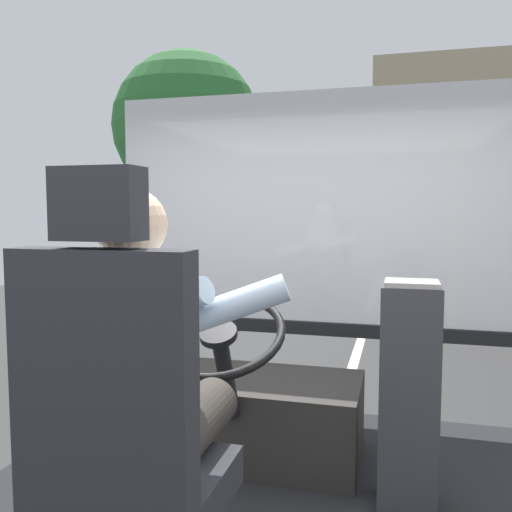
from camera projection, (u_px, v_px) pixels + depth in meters
ground at (371, 309)px, 10.35m from camera, size 18.00×44.00×0.06m
driver_seat at (125, 452)px, 1.47m from camera, size 0.48×0.48×1.34m
bus_driver at (143, 368)px, 1.56m from camera, size 0.79×0.59×0.82m
steering_console at (248, 413)px, 2.69m from camera, size 1.10×1.01×0.86m
fare_box at (409, 395)px, 2.23m from camera, size 0.24×0.21×0.95m
windshield_panel at (313, 241)px, 3.29m from camera, size 2.50×0.08×1.48m
street_tree at (187, 127)px, 11.82m from camera, size 3.22×3.22×5.30m
parked_car_green at (501, 239)px, 22.44m from camera, size 1.99×4.07×1.30m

